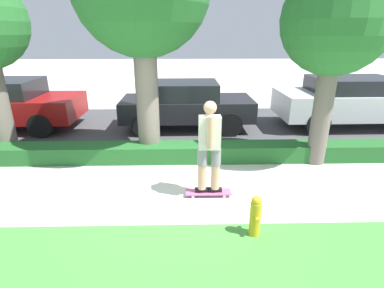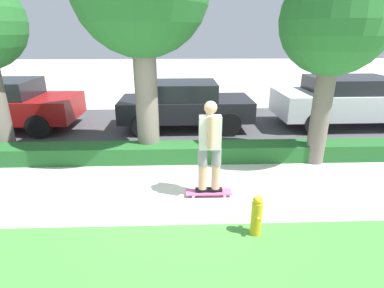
{
  "view_description": "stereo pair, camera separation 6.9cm",
  "coord_description": "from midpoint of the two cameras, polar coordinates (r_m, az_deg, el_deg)",
  "views": [
    {
      "loc": [
        0.06,
        -5.02,
        2.9
      ],
      "look_at": [
        0.2,
        0.6,
        0.79
      ],
      "focal_mm": 28.0,
      "sensor_mm": 36.0,
      "label": 1
    },
    {
      "loc": [
        -0.01,
        -5.02,
        2.9
      ],
      "look_at": [
        0.2,
        0.6,
        0.79
      ],
      "focal_mm": 28.0,
      "sensor_mm": 36.0,
      "label": 2
    }
  ],
  "objects": [
    {
      "name": "hedge_row",
      "position": [
        7.15,
        -2.12,
        -1.59
      ],
      "size": [
        17.98,
        0.6,
        0.4
      ],
      "color": "#236028",
      "rests_on": "ground_plane"
    },
    {
      "name": "ground_plane",
      "position": [
        5.8,
        -2.08,
        -9.43
      ],
      "size": [
        60.0,
        60.0,
        0.0
      ],
      "primitive_type": "plane",
      "color": "beige"
    },
    {
      "name": "fire_hydrant",
      "position": [
        4.68,
        11.8,
        -13.16
      ],
      "size": [
        0.17,
        0.27,
        0.66
      ],
      "color": "gold",
      "rests_on": "ground_plane"
    },
    {
      "name": "skateboard",
      "position": [
        5.72,
        2.86,
        -9.13
      ],
      "size": [
        0.86,
        0.24,
        0.08
      ],
      "color": "#DB5B93",
      "rests_on": "ground_plane"
    },
    {
      "name": "skater_person",
      "position": [
        5.32,
        3.04,
        -0.31
      ],
      "size": [
        0.5,
        0.45,
        1.73
      ],
      "color": "black",
      "rests_on": "skateboard"
    },
    {
      "name": "parked_car_rear",
      "position": [
        10.91,
        27.83,
        7.4
      ],
      "size": [
        4.79,
        2.0,
        1.58
      ],
      "rotation": [
        0.0,
        0.0,
        0.01
      ],
      "color": "silver",
      "rests_on": "ground_plane"
    },
    {
      "name": "street_asphalt",
      "position": [
        9.67,
        -2.12,
        3.16
      ],
      "size": [
        17.98,
        5.0,
        0.01
      ],
      "color": "#474749",
      "rests_on": "ground_plane"
    },
    {
      "name": "parked_car_middle",
      "position": [
        9.4,
        -1.6,
        7.6
      ],
      "size": [
        4.05,
        1.8,
        1.47
      ],
      "rotation": [
        0.0,
        0.0,
        0.01
      ],
      "color": "black",
      "rests_on": "ground_plane"
    },
    {
      "name": "tree_far",
      "position": [
        7.14,
        25.26,
        19.98
      ],
      "size": [
        2.22,
        2.22,
        4.23
      ],
      "color": "#70665B",
      "rests_on": "ground_plane"
    },
    {
      "name": "parked_car_front",
      "position": [
        10.99,
        -32.57,
        6.46
      ],
      "size": [
        4.42,
        1.99,
        1.55
      ],
      "rotation": [
        0.0,
        0.0,
        0.0
      ],
      "color": "maroon",
      "rests_on": "ground_plane"
    }
  ]
}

